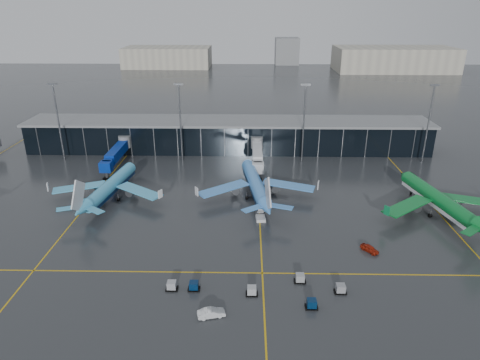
{
  "coord_description": "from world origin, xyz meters",
  "views": [
    {
      "loc": [
        7.03,
        -85.1,
        48.48
      ],
      "look_at": [
        5.0,
        18.0,
        6.0
      ],
      "focal_mm": 32.0,
      "sensor_mm": 36.0,
      "label": 1
    }
  ],
  "objects_px": {
    "airliner_klm_near": "(255,176)",
    "mobile_airstair": "(261,217)",
    "airliner_arkefly": "(110,178)",
    "service_van_red": "(370,249)",
    "baggage_carts": "(261,289)",
    "airliner_aer_lingus": "(439,191)",
    "service_van_white": "(211,313)"
  },
  "relations": [
    {
      "from": "service_van_white",
      "to": "mobile_airstair",
      "type": "bearing_deg",
      "value": -28.31
    },
    {
      "from": "service_van_red",
      "to": "service_van_white",
      "type": "xyz_separation_m",
      "value": [
        -31.79,
        -21.0,
        0.06
      ]
    },
    {
      "from": "baggage_carts",
      "to": "service_van_red",
      "type": "distance_m",
      "value": 27.38
    },
    {
      "from": "airliner_aer_lingus",
      "to": "service_van_white",
      "type": "relative_size",
      "value": 8.35
    },
    {
      "from": "baggage_carts",
      "to": "service_van_red",
      "type": "xyz_separation_m",
      "value": [
        23.3,
        14.38,
        -0.05
      ]
    },
    {
      "from": "baggage_carts",
      "to": "service_van_white",
      "type": "xyz_separation_m",
      "value": [
        -8.49,
        -6.62,
        0.01
      ]
    },
    {
      "from": "service_van_red",
      "to": "service_van_white",
      "type": "height_order",
      "value": "service_van_white"
    },
    {
      "from": "airliner_klm_near",
      "to": "baggage_carts",
      "type": "relative_size",
      "value": 1.16
    },
    {
      "from": "airliner_arkefly",
      "to": "service_van_white",
      "type": "xyz_separation_m",
      "value": [
        30.73,
        -47.1,
        -4.85
      ]
    },
    {
      "from": "mobile_airstair",
      "to": "baggage_carts",
      "type": "bearing_deg",
      "value": -95.68
    },
    {
      "from": "airliner_klm_near",
      "to": "mobile_airstair",
      "type": "height_order",
      "value": "airliner_klm_near"
    },
    {
      "from": "airliner_arkefly",
      "to": "mobile_airstair",
      "type": "relative_size",
      "value": 10.6
    },
    {
      "from": "airliner_klm_near",
      "to": "mobile_airstair",
      "type": "bearing_deg",
      "value": -94.11
    },
    {
      "from": "airliner_klm_near",
      "to": "airliner_arkefly",
      "type": "bearing_deg",
      "value": 174.2
    },
    {
      "from": "airliner_klm_near",
      "to": "mobile_airstair",
      "type": "xyz_separation_m",
      "value": [
        1.12,
        -14.05,
        -5.09
      ]
    },
    {
      "from": "airliner_aer_lingus",
      "to": "service_van_red",
      "type": "bearing_deg",
      "value": -149.81
    },
    {
      "from": "service_van_red",
      "to": "service_van_white",
      "type": "distance_m",
      "value": 38.1
    },
    {
      "from": "mobile_airstair",
      "to": "service_van_red",
      "type": "bearing_deg",
      "value": -36.09
    },
    {
      "from": "baggage_carts",
      "to": "airliner_aer_lingus",
      "type": "bearing_deg",
      "value": 36.56
    },
    {
      "from": "service_van_white",
      "to": "baggage_carts",
      "type": "bearing_deg",
      "value": -65.77
    },
    {
      "from": "airliner_aer_lingus",
      "to": "service_van_white",
      "type": "distance_m",
      "value": 66.46
    },
    {
      "from": "baggage_carts",
      "to": "service_van_white",
      "type": "distance_m",
      "value": 10.76
    },
    {
      "from": "airliner_klm_near",
      "to": "service_van_white",
      "type": "height_order",
      "value": "airliner_klm_near"
    },
    {
      "from": "airliner_aer_lingus",
      "to": "service_van_red",
      "type": "height_order",
      "value": "airliner_aer_lingus"
    },
    {
      "from": "airliner_arkefly",
      "to": "mobile_airstair",
      "type": "distance_m",
      "value": 41.91
    },
    {
      "from": "airliner_klm_near",
      "to": "service_van_red",
      "type": "distance_m",
      "value": 37.14
    },
    {
      "from": "airliner_arkefly",
      "to": "baggage_carts",
      "type": "bearing_deg",
      "value": -38.53
    },
    {
      "from": "airliner_aer_lingus",
      "to": "service_van_red",
      "type": "distance_m",
      "value": 28.79
    },
    {
      "from": "service_van_red",
      "to": "service_van_white",
      "type": "bearing_deg",
      "value": 177.29
    },
    {
      "from": "airliner_arkefly",
      "to": "service_van_red",
      "type": "height_order",
      "value": "airliner_arkefly"
    },
    {
      "from": "service_van_red",
      "to": "airliner_klm_near",
      "type": "bearing_deg",
      "value": 94.17
    },
    {
      "from": "service_van_red",
      "to": "baggage_carts",
      "type": "bearing_deg",
      "value": 175.52
    }
  ]
}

